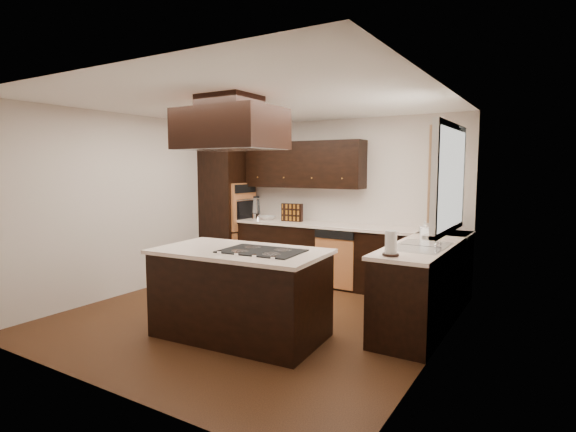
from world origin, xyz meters
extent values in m
cube|color=#5A3319|center=(0.00, 0.00, -0.01)|extent=(4.20, 4.20, 0.02)
cube|color=white|center=(0.00, 0.00, 2.51)|extent=(4.20, 4.20, 0.02)
cube|color=beige|center=(0.00, 2.11, 1.25)|extent=(4.20, 0.02, 2.50)
cube|color=beige|center=(0.00, -2.11, 1.25)|extent=(4.20, 0.02, 2.50)
cube|color=beige|center=(-2.11, 0.00, 1.25)|extent=(0.02, 4.20, 2.50)
cube|color=beige|center=(2.11, 0.00, 1.25)|extent=(0.02, 4.20, 2.50)
cube|color=black|center=(-1.78, 1.71, 1.06)|extent=(0.65, 0.75, 2.12)
cube|color=#DE8449|center=(-1.43, 1.71, 1.12)|extent=(0.05, 0.62, 0.78)
cube|color=black|center=(0.03, 1.80, 0.44)|extent=(2.93, 0.60, 0.88)
cube|color=black|center=(1.80, 0.90, 0.44)|extent=(0.60, 2.40, 0.88)
cube|color=#FFE5D2|center=(0.03, 1.79, 0.90)|extent=(2.93, 0.63, 0.04)
cube|color=#FFE5D2|center=(1.79, 0.90, 0.90)|extent=(0.63, 2.40, 0.04)
cube|color=black|center=(-0.43, 1.93, 1.81)|extent=(2.00, 0.34, 0.72)
cube|color=#DE8449|center=(0.33, 1.50, 0.40)|extent=(0.60, 0.05, 0.72)
cube|color=silver|center=(2.07, 0.55, 1.65)|extent=(0.06, 1.32, 1.12)
cube|color=white|center=(2.10, 0.55, 1.65)|extent=(0.00, 1.20, 1.00)
cube|color=beige|center=(2.01, 0.13, 1.70)|extent=(0.02, 0.34, 0.90)
cube|color=beige|center=(2.01, 0.97, 1.70)|extent=(0.02, 0.34, 0.90)
cube|color=silver|center=(1.80, 0.55, 0.92)|extent=(0.52, 0.84, 0.01)
cube|color=black|center=(0.25, -0.60, 0.44)|extent=(1.77, 1.05, 0.88)
cube|color=#FFE5D2|center=(0.25, -0.60, 0.90)|extent=(1.84, 1.12, 0.04)
cube|color=black|center=(0.51, -0.59, 0.93)|extent=(0.84, 0.59, 0.01)
cube|color=black|center=(0.10, -0.55, 2.16)|extent=(1.05, 0.72, 0.42)
cube|color=black|center=(0.10, -0.55, 2.44)|extent=(0.55, 0.50, 0.13)
cylinder|color=silver|center=(-1.17, 1.69, 0.97)|extent=(0.15, 0.15, 0.10)
cone|color=silver|center=(-1.17, 1.69, 1.15)|extent=(0.13, 0.13, 0.26)
cube|color=black|center=(-0.55, 1.79, 1.06)|extent=(0.35, 0.15, 0.28)
imported|color=silver|center=(-1.01, 1.79, 0.95)|extent=(0.28, 0.28, 0.06)
imported|color=silver|center=(1.70, 1.06, 1.03)|extent=(0.13, 0.13, 0.22)
cylinder|color=silver|center=(1.69, -0.13, 1.04)|extent=(0.13, 0.13, 0.25)
camera|label=1|loc=(3.05, -4.25, 1.76)|focal=28.00mm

